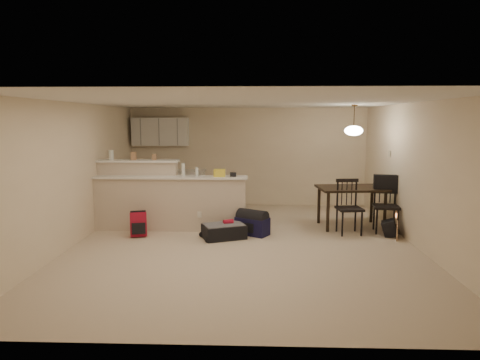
{
  "coord_description": "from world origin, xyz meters",
  "views": [
    {
      "loc": [
        0.19,
        -7.43,
        2.21
      ],
      "look_at": [
        -0.1,
        0.7,
        1.05
      ],
      "focal_mm": 32.0,
      "sensor_mm": 36.0,
      "label": 1
    }
  ],
  "objects_px": {
    "dining_chair_far": "(386,205)",
    "suitcase": "(224,231)",
    "black_daypack": "(390,228)",
    "pendant_lamp": "(354,130)",
    "dining_table": "(351,192)",
    "red_backpack": "(138,224)",
    "dining_chair_near": "(350,207)",
    "navy_duffel": "(252,226)"
  },
  "relations": [
    {
      "from": "dining_chair_far",
      "to": "red_backpack",
      "type": "relative_size",
      "value": 2.38
    },
    {
      "from": "dining_table",
      "to": "suitcase",
      "type": "bearing_deg",
      "value": -165.66
    },
    {
      "from": "black_daypack",
      "to": "pendant_lamp",
      "type": "bearing_deg",
      "value": 59.28
    },
    {
      "from": "red_backpack",
      "to": "dining_chair_far",
      "type": "bearing_deg",
      "value": -10.23
    },
    {
      "from": "pendant_lamp",
      "to": "dining_chair_far",
      "type": "relative_size",
      "value": 0.57
    },
    {
      "from": "dining_chair_near",
      "to": "navy_duffel",
      "type": "height_order",
      "value": "dining_chair_near"
    },
    {
      "from": "dining_table",
      "to": "navy_duffel",
      "type": "bearing_deg",
      "value": -167.71
    },
    {
      "from": "dining_chair_near",
      "to": "navy_duffel",
      "type": "xyz_separation_m",
      "value": [
        -1.87,
        -0.11,
        -0.36
      ]
    },
    {
      "from": "dining_chair_near",
      "to": "black_daypack",
      "type": "xyz_separation_m",
      "value": [
        0.75,
        -0.11,
        -0.38
      ]
    },
    {
      "from": "suitcase",
      "to": "red_backpack",
      "type": "relative_size",
      "value": 1.65
    },
    {
      "from": "red_backpack",
      "to": "pendant_lamp",
      "type": "bearing_deg",
      "value": -3.94
    },
    {
      "from": "dining_chair_near",
      "to": "black_daypack",
      "type": "distance_m",
      "value": 0.85
    },
    {
      "from": "suitcase",
      "to": "dining_table",
      "type": "bearing_deg",
      "value": -1.58
    },
    {
      "from": "dining_table",
      "to": "dining_chair_far",
      "type": "xyz_separation_m",
      "value": [
        0.59,
        -0.41,
        -0.18
      ]
    },
    {
      "from": "black_daypack",
      "to": "dining_chair_far",
      "type": "bearing_deg",
      "value": 18.75
    },
    {
      "from": "suitcase",
      "to": "black_daypack",
      "type": "relative_size",
      "value": 2.28
    },
    {
      "from": "red_backpack",
      "to": "black_daypack",
      "type": "relative_size",
      "value": 1.38
    },
    {
      "from": "pendant_lamp",
      "to": "dining_table",
      "type": "bearing_deg",
      "value": -153.43
    },
    {
      "from": "dining_table",
      "to": "pendant_lamp",
      "type": "relative_size",
      "value": 2.29
    },
    {
      "from": "pendant_lamp",
      "to": "black_daypack",
      "type": "distance_m",
      "value": 2.05
    },
    {
      "from": "red_backpack",
      "to": "navy_duffel",
      "type": "height_order",
      "value": "red_backpack"
    },
    {
      "from": "dining_chair_far",
      "to": "black_daypack",
      "type": "height_order",
      "value": "dining_chair_far"
    },
    {
      "from": "dining_chair_near",
      "to": "dining_table",
      "type": "bearing_deg",
      "value": 68.21
    },
    {
      "from": "dining_chair_near",
      "to": "suitcase",
      "type": "bearing_deg",
      "value": -177.43
    },
    {
      "from": "dining_chair_far",
      "to": "navy_duffel",
      "type": "xyz_separation_m",
      "value": [
        -2.61,
        -0.26,
        -0.38
      ]
    },
    {
      "from": "dining_table",
      "to": "suitcase",
      "type": "height_order",
      "value": "dining_table"
    },
    {
      "from": "pendant_lamp",
      "to": "suitcase",
      "type": "relative_size",
      "value": 0.82
    },
    {
      "from": "dining_table",
      "to": "navy_duffel",
      "type": "height_order",
      "value": "dining_table"
    },
    {
      "from": "dining_table",
      "to": "red_backpack",
      "type": "relative_size",
      "value": 3.09
    },
    {
      "from": "pendant_lamp",
      "to": "dining_chair_near",
      "type": "height_order",
      "value": "pendant_lamp"
    },
    {
      "from": "dining_chair_near",
      "to": "red_backpack",
      "type": "distance_m",
      "value": 4.06
    },
    {
      "from": "navy_duffel",
      "to": "dining_chair_far",
      "type": "bearing_deg",
      "value": 36.16
    },
    {
      "from": "pendant_lamp",
      "to": "dining_chair_near",
      "type": "bearing_deg",
      "value": -105.1
    },
    {
      "from": "dining_chair_far",
      "to": "suitcase",
      "type": "bearing_deg",
      "value": -163.15
    },
    {
      "from": "suitcase",
      "to": "red_backpack",
      "type": "distance_m",
      "value": 1.64
    },
    {
      "from": "black_daypack",
      "to": "suitcase",
      "type": "bearing_deg",
      "value": 112.72
    },
    {
      "from": "pendant_lamp",
      "to": "dining_chair_far",
      "type": "xyz_separation_m",
      "value": [
        0.59,
        -0.41,
        -1.44
      ]
    },
    {
      "from": "dining_table",
      "to": "dining_chair_near",
      "type": "relative_size",
      "value": 1.34
    },
    {
      "from": "red_backpack",
      "to": "navy_duffel",
      "type": "bearing_deg",
      "value": -10.39
    },
    {
      "from": "navy_duffel",
      "to": "black_daypack",
      "type": "distance_m",
      "value": 2.62
    },
    {
      "from": "dining_chair_far",
      "to": "red_backpack",
      "type": "xyz_separation_m",
      "value": [
        -4.78,
        -0.46,
        -0.32
      ]
    },
    {
      "from": "dining_chair_near",
      "to": "black_daypack",
      "type": "relative_size",
      "value": 3.17
    }
  ]
}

